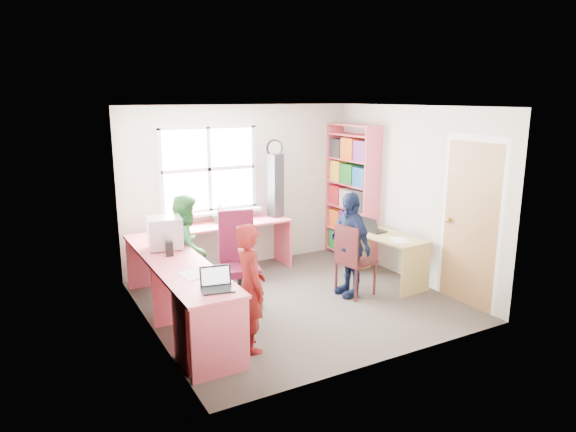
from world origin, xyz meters
The scene contains 19 objects.
room centered at (0.01, 0.10, 1.22)m, with size 3.64×3.44×2.44m.
l_desk centered at (-1.31, -0.28, 0.46)m, with size 2.38×2.95×0.75m.
right_desk centered at (1.41, 0.03, 0.49)m, with size 0.63×1.21×0.67m.
bookshelf centered at (1.65, 1.19, 1.00)m, with size 0.30×1.02×2.10m.
swivel_chair centered at (-0.68, 0.26, 0.50)m, with size 0.65×0.65×1.17m.
wooden_chair centered at (0.70, -0.17, 0.51)m, with size 0.48×0.48×0.94m.
crt_monitor centered at (-1.47, 0.59, 0.94)m, with size 0.43×0.40×0.38m.
laptop_left centered at (-1.41, -0.94, 0.80)m, with size 0.34×0.30×0.20m.
laptop_right centered at (1.33, 0.25, 0.72)m, with size 0.30×0.34×0.21m.
speaker_a centered at (-1.51, 0.29, 0.83)m, with size 0.10×0.10×0.17m.
speaker_b centered at (-1.51, 0.78, 0.85)m, with size 0.12×0.12×0.20m.
cd_tower centered at (0.44, 1.44, 1.22)m, with size 0.22×0.21×0.94m.
game_box centered at (1.42, 0.53, 0.70)m, with size 0.31×0.31×0.06m.
paper_a centered at (-1.49, -0.46, 0.75)m, with size 0.23×0.32×0.00m.
paper_b centered at (1.38, -0.26, 0.68)m, with size 0.31×0.35×0.00m.
potted_plant centered at (-0.47, 1.49, 0.89)m, with size 0.15×0.12×0.28m, color #306F2C.
person_red centered at (-1.03, -0.84, 0.66)m, with size 0.48×0.31×1.31m, color maroon.
person_green centered at (-1.15, 0.78, 0.67)m, with size 0.65×0.51×1.34m, color #317C34.
person_navy centered at (0.70, -0.11, 0.67)m, with size 0.79×0.33×1.35m, color #131D3B.
Camera 1 is at (-3.01, -5.24, 2.51)m, focal length 32.00 mm.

